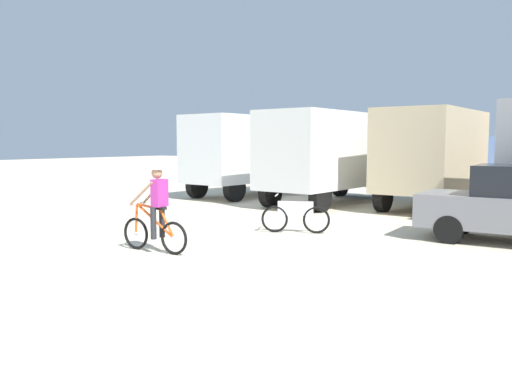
{
  "coord_description": "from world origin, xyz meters",
  "views": [
    {
      "loc": [
        6.72,
        -6.23,
        2.26
      ],
      "look_at": [
        -0.36,
        3.89,
        1.1
      ],
      "focal_mm": 36.86,
      "sensor_mm": 36.0,
      "label": 1
    }
  ],
  "objects_px": {
    "bicycle_spare": "(295,217)",
    "box_truck_avon_van": "(252,152)",
    "box_truck_white_box": "(329,153)",
    "box_truck_tan_camper": "(437,154)",
    "cyclist_orange_shirt": "(156,212)"
  },
  "relations": [
    {
      "from": "box_truck_tan_camper",
      "to": "cyclist_orange_shirt",
      "type": "bearing_deg",
      "value": -102.76
    },
    {
      "from": "cyclist_orange_shirt",
      "to": "bicycle_spare",
      "type": "relative_size",
      "value": 1.15
    },
    {
      "from": "bicycle_spare",
      "to": "box_truck_white_box",
      "type": "bearing_deg",
      "value": 109.92
    },
    {
      "from": "box_truck_avon_van",
      "to": "box_truck_white_box",
      "type": "bearing_deg",
      "value": -11.35
    },
    {
      "from": "box_truck_white_box",
      "to": "cyclist_orange_shirt",
      "type": "relative_size",
      "value": 3.77
    },
    {
      "from": "box_truck_avon_van",
      "to": "cyclist_orange_shirt",
      "type": "bearing_deg",
      "value": -64.07
    },
    {
      "from": "bicycle_spare",
      "to": "box_truck_avon_van",
      "type": "bearing_deg",
      "value": 132.06
    },
    {
      "from": "cyclist_orange_shirt",
      "to": "bicycle_spare",
      "type": "distance_m",
      "value": 3.87
    },
    {
      "from": "box_truck_tan_camper",
      "to": "bicycle_spare",
      "type": "height_order",
      "value": "box_truck_tan_camper"
    },
    {
      "from": "cyclist_orange_shirt",
      "to": "bicycle_spare",
      "type": "bearing_deg",
      "value": 72.59
    },
    {
      "from": "box_truck_avon_van",
      "to": "box_truck_tan_camper",
      "type": "distance_m",
      "value": 7.72
    },
    {
      "from": "box_truck_tan_camper",
      "to": "box_truck_white_box",
      "type": "bearing_deg",
      "value": -161.98
    },
    {
      "from": "box_truck_tan_camper",
      "to": "bicycle_spare",
      "type": "bearing_deg",
      "value": -100.39
    },
    {
      "from": "box_truck_avon_van",
      "to": "box_truck_tan_camper",
      "type": "bearing_deg",
      "value": 2.61
    },
    {
      "from": "box_truck_white_box",
      "to": "box_truck_tan_camper",
      "type": "height_order",
      "value": "same"
    }
  ]
}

